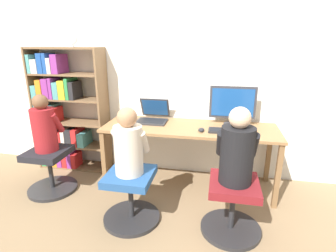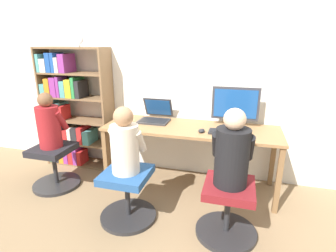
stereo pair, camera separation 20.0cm
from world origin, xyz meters
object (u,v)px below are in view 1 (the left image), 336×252
office_chair_left (232,205)px  office_chair_side (50,169)px  desktop_monitor (232,105)px  office_chair_right (131,195)px  person_near_shelf (44,126)px  keyboard (228,131)px  desk_clock (70,38)px  person_at_laptop (129,145)px  laptop (153,117)px  bookshelf (62,113)px  person_at_monitor (237,150)px

office_chair_left → office_chair_side: bearing=171.4°
desktop_monitor → office_chair_right: desktop_monitor is taller
person_near_shelf → keyboard: bearing=9.1°
desk_clock → office_chair_side: (-0.11, -0.53, -1.42)m
person_at_laptop → office_chair_left: bearing=1.3°
person_at_laptop → office_chair_side: bearing=163.1°
person_near_shelf → desktop_monitor: bearing=16.8°
laptop → office_chair_side: size_ratio=0.69×
office_chair_left → bookshelf: bookshelf is taller
keyboard → bookshelf: bearing=172.3°
keyboard → office_chair_left: bearing=-84.9°
keyboard → desk_clock: desk_clock is taller
bookshelf → person_near_shelf: (0.16, -0.59, 0.01)m
office_chair_left → person_near_shelf: (-2.00, 0.31, 0.51)m
office_chair_left → desk_clock: desk_clock is taller
office_chair_left → office_chair_right: 0.93m
desk_clock → person_near_shelf: size_ratio=0.32×
person_at_laptop → bookshelf: bearing=143.1°
person_at_laptop → office_chair_side: size_ratio=1.13×
bookshelf → person_near_shelf: 0.61m
desktop_monitor → bookshelf: size_ratio=0.32×
keyboard → desk_clock: (-1.83, 0.21, 0.94)m
office_chair_right → bookshelf: bookshelf is taller
office_chair_right → person_near_shelf: bearing=162.7°
bookshelf → desktop_monitor: bearing=0.1°
desktop_monitor → person_at_monitor: size_ratio=0.78×
desktop_monitor → person_at_laptop: bearing=-134.5°
office_chair_right → person_at_laptop: bearing=90.0°
keyboard → desk_clock: size_ratio=2.10×
desktop_monitor → office_chair_right: bearing=-134.3°
office_chair_left → office_chair_side: 2.02m
person_at_laptop → person_near_shelf: person_near_shelf is taller
person_near_shelf → office_chair_side: bearing=-90.0°
keyboard → bookshelf: size_ratio=0.26×
desktop_monitor → laptop: desktop_monitor is taller
keyboard → person_near_shelf: 1.97m
laptop → keyboard: 0.92m
person_near_shelf → person_at_monitor: bearing=-8.6°
keyboard → office_chair_right: (-0.87, -0.64, -0.48)m
laptop → office_chair_right: 1.03m
keyboard → laptop: bearing=164.5°
person_at_monitor → office_chair_side: person_at_monitor is taller
laptop → office_chair_side: laptop is taller
person_at_monitor → bookshelf: bookshelf is taller
bookshelf → office_chair_right: bearing=-37.0°
person_at_laptop → person_at_monitor: bearing=1.6°
person_at_monitor → office_chair_side: size_ratio=1.21×
office_chair_right → bookshelf: bearing=143.0°
office_chair_left → office_chair_side: size_ratio=1.00×
bookshelf → office_chair_side: (0.16, -0.60, -0.50)m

